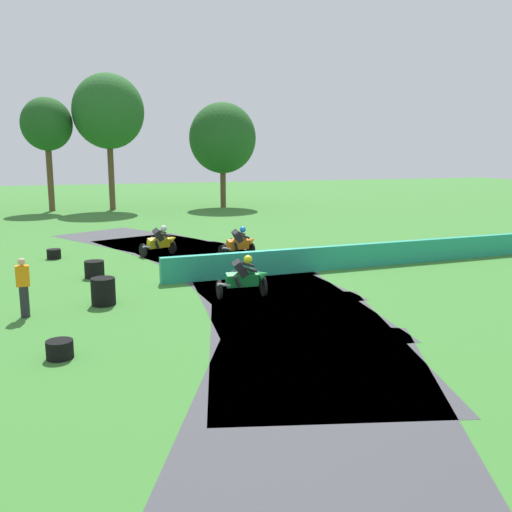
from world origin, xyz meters
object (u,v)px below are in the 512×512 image
(tire_stack_mid_b, at_px, (94,269))
(motorcycle_trailing_yellow, at_px, (160,241))
(motorcycle_chase_orange, at_px, (239,243))
(tire_stack_near, at_px, (60,349))
(tire_stack_far, at_px, (54,254))
(track_marshal, at_px, (23,288))
(tire_stack_mid_a, at_px, (103,291))
(motorcycle_lead_green, at_px, (245,277))

(tire_stack_mid_b, bearing_deg, motorcycle_trailing_yellow, 50.61)
(motorcycle_chase_orange, relative_size, tire_stack_near, 2.96)
(tire_stack_far, xyz_separation_m, track_marshal, (-0.54, -8.62, 0.62))
(motorcycle_chase_orange, height_order, tire_stack_far, motorcycle_chase_orange)
(tire_stack_mid_a, xyz_separation_m, tire_stack_far, (-1.55, 8.01, -0.20))
(motorcycle_trailing_yellow, bearing_deg, motorcycle_chase_orange, -26.23)
(tire_stack_mid_a, bearing_deg, motorcycle_trailing_yellow, 69.09)
(tire_stack_near, bearing_deg, track_marshal, 104.72)
(motorcycle_chase_orange, height_order, tire_stack_mid_a, motorcycle_chase_orange)
(motorcycle_chase_orange, bearing_deg, tire_stack_near, -125.24)
(tire_stack_mid_a, height_order, tire_stack_far, tire_stack_mid_a)
(track_marshal, bearing_deg, tire_stack_far, 86.44)
(track_marshal, bearing_deg, tire_stack_near, -75.28)
(motorcycle_trailing_yellow, distance_m, tire_stack_mid_a, 7.83)
(tire_stack_near, distance_m, tire_stack_mid_b, 8.02)
(track_marshal, bearing_deg, tire_stack_mid_a, 16.29)
(tire_stack_far, bearing_deg, tire_stack_mid_b, -70.95)
(tire_stack_mid_b, bearing_deg, motorcycle_lead_green, -45.74)
(tire_stack_near, xyz_separation_m, tire_stack_mid_a, (1.16, 4.16, 0.20))
(motorcycle_trailing_yellow, relative_size, tire_stack_near, 2.99)
(motorcycle_trailing_yellow, distance_m, tire_stack_near, 12.14)
(motorcycle_chase_orange, relative_size, track_marshal, 1.06)
(motorcycle_lead_green, xyz_separation_m, tire_stack_mid_b, (-4.24, 4.36, -0.35))
(motorcycle_trailing_yellow, xyz_separation_m, track_marshal, (-4.88, -7.93, 0.19))
(motorcycle_chase_orange, height_order, tire_stack_mid_b, motorcycle_chase_orange)
(tire_stack_mid_b, distance_m, track_marshal, 4.86)
(motorcycle_chase_orange, height_order, track_marshal, track_marshal)
(motorcycle_chase_orange, distance_m, track_marshal, 10.22)
(motorcycle_lead_green, xyz_separation_m, motorcycle_trailing_yellow, (-1.35, 7.88, -0.01))
(motorcycle_lead_green, distance_m, tire_stack_near, 6.43)
(tire_stack_near, height_order, tire_stack_mid_b, tire_stack_mid_b)
(motorcycle_lead_green, xyz_separation_m, tire_stack_near, (-5.31, -3.60, -0.45))
(motorcycle_lead_green, bearing_deg, tire_stack_far, 123.62)
(tire_stack_mid_b, height_order, track_marshal, track_marshal)
(motorcycle_lead_green, relative_size, tire_stack_near, 2.91)
(motorcycle_chase_orange, xyz_separation_m, tire_stack_far, (-7.43, 2.22, -0.44))
(motorcycle_lead_green, relative_size, tire_stack_mid_b, 2.47)
(motorcycle_trailing_yellow, height_order, track_marshal, track_marshal)
(tire_stack_near, bearing_deg, tire_stack_far, 91.86)
(tire_stack_far, bearing_deg, track_marshal, -93.56)
(motorcycle_chase_orange, xyz_separation_m, tire_stack_near, (-7.03, -9.95, -0.44))
(motorcycle_trailing_yellow, relative_size, tire_stack_mid_a, 2.17)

